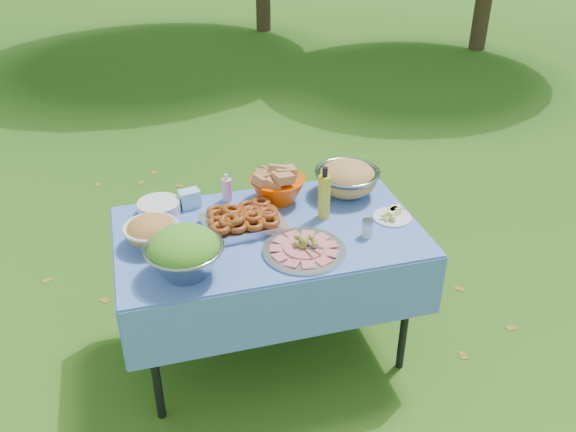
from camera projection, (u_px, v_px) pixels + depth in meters
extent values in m
plane|color=#0F3E0B|center=(271.00, 347.00, 3.34)|extent=(80.00, 80.00, 0.00)
cube|color=#84B7FF|center=(270.00, 292.00, 3.15)|extent=(1.46, 0.86, 0.76)
cylinder|color=silver|center=(159.00, 207.00, 3.08)|extent=(0.27, 0.27, 0.06)
cube|color=#97DBF2|center=(190.00, 199.00, 3.13)|extent=(0.11, 0.09, 0.09)
cylinder|color=pink|center=(227.00, 187.00, 3.17)|extent=(0.07, 0.07, 0.15)
cube|color=silver|center=(243.00, 220.00, 2.95)|extent=(0.40, 0.30, 0.09)
cylinder|color=#B6B7BE|center=(304.00, 244.00, 2.77)|extent=(0.48, 0.48, 0.09)
cylinder|color=gold|center=(324.00, 193.00, 2.99)|extent=(0.06, 0.06, 0.28)
cylinder|color=silver|center=(392.00, 213.00, 3.04)|extent=(0.25, 0.25, 0.05)
cylinder|color=silver|center=(367.00, 228.00, 2.88)|extent=(0.07, 0.07, 0.09)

